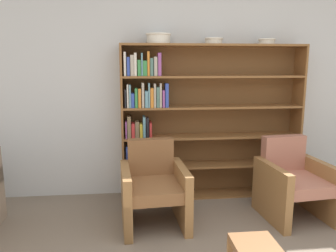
{
  "coord_description": "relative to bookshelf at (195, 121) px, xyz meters",
  "views": [
    {
      "loc": [
        -0.88,
        -1.52,
        1.61
      ],
      "look_at": [
        -0.52,
        1.92,
        0.95
      ],
      "focal_mm": 35.0,
      "sensor_mm": 36.0,
      "label": 1
    }
  ],
  "objects": [
    {
      "name": "bowl_cream",
      "position": [
        0.2,
        -0.02,
        0.94
      ],
      "size": [
        0.22,
        0.22,
        0.07
      ],
      "color": "silver",
      "rests_on": "bookshelf"
    },
    {
      "name": "bookshelf",
      "position": [
        0.0,
        0.0,
        0.0
      ],
      "size": [
        2.15,
        0.3,
        1.83
      ],
      "color": "brown",
      "rests_on": "ground"
    },
    {
      "name": "bowl_slate",
      "position": [
        0.82,
        -0.02,
        0.93
      ],
      "size": [
        0.2,
        0.2,
        0.07
      ],
      "color": "silver",
      "rests_on": "bookshelf"
    },
    {
      "name": "armchair_leather",
      "position": [
        -0.55,
        -0.68,
        -0.56
      ],
      "size": [
        0.69,
        0.72,
        0.83
      ],
      "rotation": [
        0.0,
        0.0,
        3.21
      ],
      "color": "olive",
      "rests_on": "ground"
    },
    {
      "name": "armchair_cushioned",
      "position": [
        0.93,
        -0.68,
        -0.56
      ],
      "size": [
        0.71,
        0.74,
        0.83
      ],
      "rotation": [
        0.0,
        0.0,
        3.25
      ],
      "color": "olive",
      "rests_on": "ground"
    },
    {
      "name": "bowl_terracotta",
      "position": [
        -0.44,
        -0.02,
        0.96
      ],
      "size": [
        0.29,
        0.29,
        0.12
      ],
      "color": "silver",
      "rests_on": "bookshelf"
    },
    {
      "name": "footstool",
      "position": [
        0.15,
        -1.66,
        -0.7
      ],
      "size": [
        0.33,
        0.33,
        0.29
      ],
      "color": "olive",
      "rests_on": "ground"
    },
    {
      "name": "wall_back",
      "position": [
        0.15,
        0.17,
        0.44
      ],
      "size": [
        12.0,
        0.06,
        2.75
      ],
      "color": "silver",
      "rests_on": "ground"
    }
  ]
}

